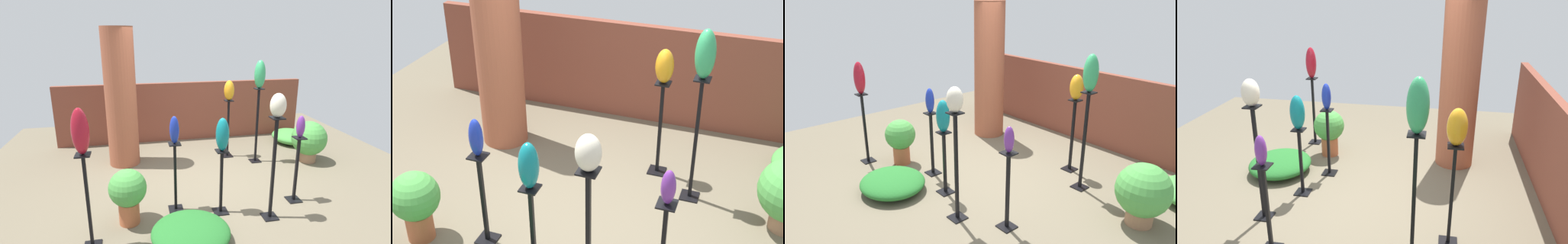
{
  "view_description": "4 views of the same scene",
  "coord_description": "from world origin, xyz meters",
  "views": [
    {
      "loc": [
        -1.13,
        -4.35,
        2.4
      ],
      "look_at": [
        -0.15,
        0.37,
        0.99
      ],
      "focal_mm": 28.0,
      "sensor_mm": 36.0,
      "label": 1
    },
    {
      "loc": [
        1.69,
        -4.12,
        3.67
      ],
      "look_at": [
        0.09,
        0.35,
        0.99
      ],
      "focal_mm": 50.0,
      "sensor_mm": 36.0,
      "label": 2
    },
    {
      "loc": [
        3.9,
        -3.47,
        2.77
      ],
      "look_at": [
        -0.27,
        0.08,
        0.8
      ],
      "focal_mm": 35.0,
      "sensor_mm": 36.0,
      "label": 3
    },
    {
      "loc": [
        4.19,
        0.98,
        2.67
      ],
      "look_at": [
        -0.23,
        0.15,
        1.01
      ],
      "focal_mm": 35.0,
      "sensor_mm": 36.0,
      "label": 4
    }
  ],
  "objects": [
    {
      "name": "ground_plane",
      "position": [
        0.0,
        0.0,
        0.0
      ],
      "size": [
        8.0,
        8.0,
        0.0
      ],
      "primitive_type": "plane",
      "color": "#6B604C"
    },
    {
      "name": "brick_wall_back",
      "position": [
        0.0,
        2.37,
        0.67
      ],
      "size": [
        5.6,
        0.12,
        1.34
      ],
      "primitive_type": "cube",
      "color": "brown",
      "rests_on": "ground"
    },
    {
      "name": "brick_pillar",
      "position": [
        -1.35,
        1.23,
        1.26
      ],
      "size": [
        0.56,
        0.56,
        2.52
      ],
      "primitive_type": "cylinder",
      "color": "#9E5138",
      "rests_on": "ground"
    },
    {
      "name": "pedestal_ruby",
      "position": [
        -1.69,
        -1.16,
        0.53
      ],
      "size": [
        0.2,
        0.2,
        1.16
      ],
      "color": "black",
      "rests_on": "ground"
    },
    {
      "name": "pedestal_ivory",
      "position": [
        0.59,
        -1.02,
        0.65
      ],
      "size": [
        0.2,
        0.2,
        1.41
      ],
      "color": "black",
      "rests_on": "ground"
    },
    {
      "name": "pedestal_cobalt",
      "position": [
        -0.63,
        -0.58,
        0.45
      ],
      "size": [
        0.2,
        0.2,
        1.0
      ],
      "color": "black",
      "rests_on": "ground"
    },
    {
      "name": "pedestal_teal",
      "position": [
        -0.03,
        -0.77,
        0.41
      ],
      "size": [
        0.2,
        0.2,
        0.92
      ],
      "color": "black",
      "rests_on": "ground"
    },
    {
      "name": "pedestal_amber",
      "position": [
        0.67,
        1.15,
        0.53
      ],
      "size": [
        0.2,
        0.2,
        1.16
      ],
      "color": "black",
      "rests_on": "ground"
    },
    {
      "name": "pedestal_jade",
      "position": [
        1.12,
        0.79,
        0.66
      ],
      "size": [
        0.2,
        0.2,
        1.44
      ],
      "color": "black",
      "rests_on": "ground"
    },
    {
      "name": "pedestal_violet",
      "position": [
        1.13,
        -0.69,
        0.45
      ],
      "size": [
        0.2,
        0.2,
        0.99
      ],
      "color": "black",
      "rests_on": "ground"
    },
    {
      "name": "art_vase_ruby",
      "position": [
        -1.69,
        -1.16,
        1.42
      ],
      "size": [
        0.18,
        0.17,
        0.51
      ],
      "primitive_type": "ellipsoid",
      "color": "maroon",
      "rests_on": "pedestal_ruby"
    },
    {
      "name": "art_vase_ivory",
      "position": [
        0.59,
        -1.02,
        1.56
      ],
      "size": [
        0.2,
        0.19,
        0.3
      ],
      "primitive_type": "ellipsoid",
      "color": "beige",
      "rests_on": "pedestal_ivory"
    },
    {
      "name": "art_vase_cobalt",
      "position": [
        -0.63,
        -0.58,
        1.18
      ],
      "size": [
        0.13,
        0.13,
        0.37
      ],
      "primitive_type": "ellipsoid",
      "color": "#192D9E",
      "rests_on": "pedestal_cobalt"
    },
    {
      "name": "art_vase_teal",
      "position": [
        -0.03,
        -0.77,
        1.14
      ],
      "size": [
        0.18,
        0.19,
        0.44
      ],
      "primitive_type": "ellipsoid",
      "color": "#0F727A",
      "rests_on": "pedestal_teal"
    },
    {
      "name": "art_vase_amber",
      "position": [
        0.67,
        1.15,
        1.35
      ],
      "size": [
        0.2,
        0.2,
        0.38
      ],
      "primitive_type": "ellipsoid",
      "color": "orange",
      "rests_on": "pedestal_amber"
    },
    {
      "name": "art_vase_jade",
      "position": [
        1.12,
        0.79,
        1.69
      ],
      "size": [
        0.2,
        0.2,
        0.51
      ],
      "primitive_type": "ellipsoid",
      "color": "#2D9356",
      "rests_on": "pedestal_jade"
    },
    {
      "name": "art_vase_violet",
      "position": [
        1.13,
        -0.69,
        1.15
      ],
      "size": [
        0.12,
        0.12,
        0.31
      ],
      "primitive_type": "ellipsoid",
      "color": "#6B2D8C",
      "rests_on": "pedestal_violet"
    },
    {
      "name": "potted_plant_back_center",
      "position": [
        -1.27,
        -0.76,
        0.45
      ],
      "size": [
        0.49,
        0.49,
        0.75
      ],
      "color": "#B25B38",
      "rests_on": "ground"
    },
    {
      "name": "potted_plant_walkway_edge",
      "position": [
        2.12,
        0.6,
        0.44
      ],
      "size": [
        0.66,
        0.66,
        0.8
      ],
      "color": "#936B4C",
      "rests_on": "ground"
    },
    {
      "name": "foliage_bed_west",
      "position": [
        -0.55,
        -1.31,
        0.13
      ],
      "size": [
        0.95,
        0.9,
        0.26
      ],
      "primitive_type": "ellipsoid",
      "color": "#236B28",
      "rests_on": "ground"
    }
  ]
}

